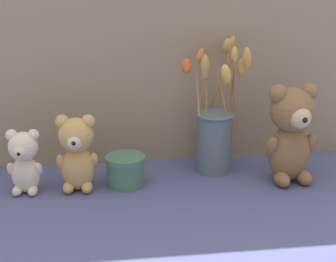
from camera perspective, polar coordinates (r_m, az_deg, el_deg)
The scene contains 7 objects.
ground_plane at distance 1.24m, azimuth 0.12°, elevation -5.90°, with size 4.00×4.00×0.00m, color #4C5184.
backdrop_wall at distance 1.30m, azimuth -0.87°, elevation 13.19°, with size 1.17×0.02×0.78m.
teddy_bear_large at distance 1.25m, azimuth 13.50°, elevation -0.06°, with size 0.13×0.12×0.24m.
teddy_bear_medium at distance 1.20m, azimuth -10.06°, elevation -2.20°, with size 0.10×0.09×0.18m.
teddy_bear_small at distance 1.21m, azimuth -15.62°, elevation -3.13°, with size 0.08×0.08×0.15m.
flower_vase at distance 1.28m, azimuth 5.29°, elevation 0.17°, with size 0.17×0.15×0.33m.
decorative_tin_tall at distance 1.23m, azimuth -4.73°, elevation -4.35°, with size 0.09×0.09×0.07m.
Camera 1 is at (-0.15, -1.12, 0.52)m, focal length 55.00 mm.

